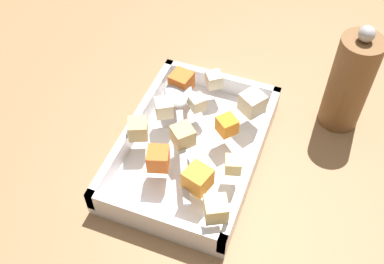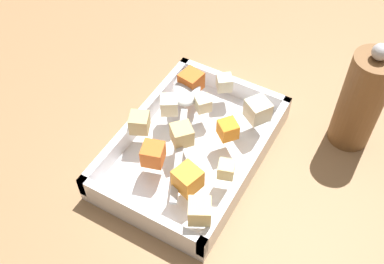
# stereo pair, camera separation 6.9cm
# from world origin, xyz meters

# --- Properties ---
(ground_plane) EXTENTS (4.00, 4.00, 0.00)m
(ground_plane) POSITION_xyz_m (0.00, 0.00, 0.00)
(ground_plane) COLOR #936D47
(baking_dish) EXTENTS (0.30, 0.20, 0.05)m
(baking_dish) POSITION_xyz_m (-0.02, -0.02, 0.01)
(baking_dish) COLOR silver
(baking_dish) RESTS_ON ground_plane
(carrot_chunk_near_right) EXTENTS (0.04, 0.04, 0.03)m
(carrot_chunk_near_right) POSITION_xyz_m (0.06, 0.02, 0.06)
(carrot_chunk_near_right) COLOR orange
(carrot_chunk_near_right) RESTS_ON baking_dish
(carrot_chunk_corner_sw) EXTENTS (0.04, 0.04, 0.03)m
(carrot_chunk_corner_sw) POSITION_xyz_m (0.05, -0.04, 0.06)
(carrot_chunk_corner_sw) COLOR orange
(carrot_chunk_corner_sw) RESTS_ON baking_dish
(carrot_chunk_near_left) EXTENTS (0.04, 0.04, 0.03)m
(carrot_chunk_near_left) POSITION_xyz_m (-0.10, -0.07, 0.06)
(carrot_chunk_near_left) COLOR orange
(carrot_chunk_near_left) RESTS_ON baking_dish
(carrot_chunk_heap_top) EXTENTS (0.04, 0.04, 0.03)m
(carrot_chunk_heap_top) POSITION_xyz_m (-0.04, 0.03, 0.06)
(carrot_chunk_heap_top) COLOR orange
(carrot_chunk_heap_top) RESTS_ON baking_dish
(potato_chunk_near_spoon) EXTENTS (0.03, 0.03, 0.02)m
(potato_chunk_near_spoon) POSITION_xyz_m (-0.07, -0.03, 0.06)
(potato_chunk_near_spoon) COLOR beige
(potato_chunk_near_spoon) RESTS_ON baking_dish
(potato_chunk_far_right) EXTENTS (0.04, 0.04, 0.03)m
(potato_chunk_far_right) POSITION_xyz_m (-0.00, -0.03, 0.06)
(potato_chunk_far_right) COLOR tan
(potato_chunk_far_right) RESTS_ON baking_dish
(potato_chunk_center) EXTENTS (0.03, 0.03, 0.02)m
(potato_chunk_center) POSITION_xyz_m (0.02, 0.06, 0.06)
(potato_chunk_center) COLOR #E0CC89
(potato_chunk_center) RESTS_ON baking_dish
(potato_chunk_front_center) EXTENTS (0.03, 0.03, 0.02)m
(potato_chunk_front_center) POSITION_xyz_m (-0.13, -0.02, 0.06)
(potato_chunk_front_center) COLOR beige
(potato_chunk_front_center) RESTS_ON baking_dish
(potato_chunk_mid_right) EXTENTS (0.04, 0.04, 0.03)m
(potato_chunk_mid_right) POSITION_xyz_m (0.10, 0.06, 0.06)
(potato_chunk_mid_right) COLOR #E0CC89
(potato_chunk_mid_right) RESTS_ON baking_dish
(potato_chunk_under_handle) EXTENTS (0.05, 0.05, 0.03)m
(potato_chunk_under_handle) POSITION_xyz_m (-0.10, 0.05, 0.06)
(potato_chunk_under_handle) COLOR beige
(potato_chunk_under_handle) RESTS_ON baking_dish
(potato_chunk_heap_side) EXTENTS (0.04, 0.04, 0.03)m
(potato_chunk_heap_side) POSITION_xyz_m (0.01, -0.09, 0.06)
(potato_chunk_heap_side) COLOR tan
(potato_chunk_heap_side) RESTS_ON baking_dish
(potato_chunk_far_left) EXTENTS (0.04, 0.04, 0.03)m
(potato_chunk_far_left) POSITION_xyz_m (-0.04, -0.07, 0.06)
(potato_chunk_far_left) COLOR beige
(potato_chunk_far_left) RESTS_ON baking_dish
(serving_spoon) EXTENTS (0.23, 0.13, 0.02)m
(serving_spoon) POSITION_xyz_m (-0.08, -0.06, 0.06)
(serving_spoon) COLOR silver
(serving_spoon) RESTS_ON baking_dish
(pepper_mill) EXTENTS (0.06, 0.06, 0.19)m
(pepper_mill) POSITION_xyz_m (-0.17, 0.18, 0.08)
(pepper_mill) COLOR brown
(pepper_mill) RESTS_ON ground_plane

